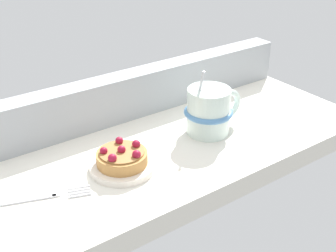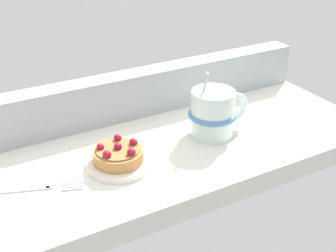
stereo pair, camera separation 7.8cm
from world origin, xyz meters
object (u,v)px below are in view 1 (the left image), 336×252
object	(u,v)px
raspberry_tart	(122,157)
coffee_mug	(210,111)
dessert_plate	(122,166)
dessert_fork	(34,198)

from	to	relation	value
raspberry_tart	coffee_mug	world-z (taller)	coffee_mug
dessert_plate	dessert_fork	distance (cm)	15.23
raspberry_tart	coffee_mug	bearing A→B (deg)	4.46
dessert_plate	coffee_mug	world-z (taller)	coffee_mug
dessert_plate	coffee_mug	bearing A→B (deg)	4.41
coffee_mug	raspberry_tart	bearing A→B (deg)	-175.54
raspberry_tart	coffee_mug	size ratio (longest dim) A/B	0.66
dessert_plate	coffee_mug	xyz separation A→B (cm)	(20.23, 1.56, 3.94)
raspberry_tart	coffee_mug	xyz separation A→B (cm)	(20.22, 1.58, 2.05)
coffee_mug	dessert_plate	bearing A→B (deg)	-175.59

